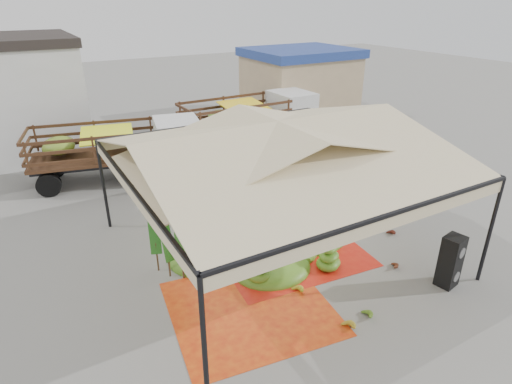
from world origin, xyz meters
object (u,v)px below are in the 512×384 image
truck_left (125,145)px  truck_right (255,115)px  banana_heap (265,229)px  speaker_stack (450,261)px  vendor (254,169)px

truck_left → truck_right: size_ratio=1.01×
banana_heap → speaker_stack: 5.16m
banana_heap → vendor: size_ratio=3.87×
vendor → truck_right: 5.70m
vendor → truck_right: (2.85, 4.89, 0.72)m
truck_right → banana_heap: bearing=-119.4°
truck_left → speaker_stack: bearing=-52.7°
banana_heap → vendor: vendor is taller
banana_heap → speaker_stack: speaker_stack is taller
banana_heap → truck_right: 10.28m
speaker_stack → truck_left: size_ratio=0.21×
vendor → banana_heap: bearing=67.6°
speaker_stack → truck_right: size_ratio=0.21×
vendor → truck_right: truck_right is taller
banana_heap → truck_left: 7.94m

